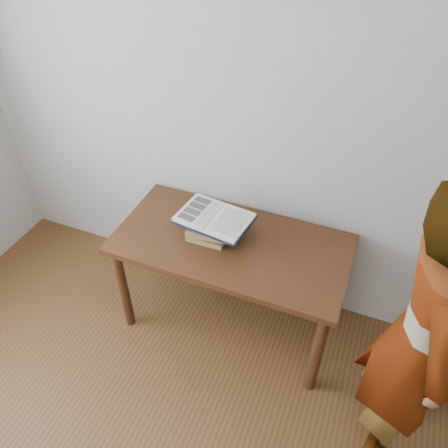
% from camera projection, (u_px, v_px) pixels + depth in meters
% --- Properties ---
extents(desk, '(1.34, 0.67, 0.72)m').
position_uv_depth(desk, '(231.00, 254.00, 2.55)').
color(desk, '#451F11').
rests_on(desk, ground).
extents(book_stack, '(0.28, 0.22, 0.13)m').
position_uv_depth(book_stack, '(210.00, 229.00, 2.46)').
color(book_stack, olive).
rests_on(book_stack, desk).
extents(open_book, '(0.43, 0.33, 0.03)m').
position_uv_depth(open_book, '(214.00, 218.00, 2.42)').
color(open_book, black).
rests_on(open_book, book_stack).
extents(reader, '(0.49, 0.66, 1.64)m').
position_uv_depth(reader, '(419.00, 340.00, 1.88)').
color(reader, tan).
rests_on(reader, ground).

